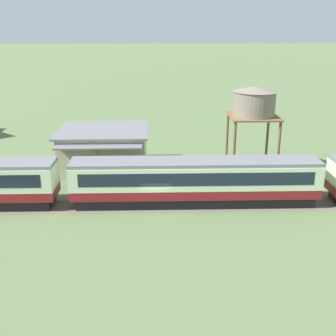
{
  "coord_description": "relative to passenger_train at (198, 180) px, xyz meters",
  "views": [
    {
      "loc": [
        0.07,
        -32.86,
        14.91
      ],
      "look_at": [
        1.15,
        5.03,
        1.79
      ],
      "focal_mm": 45.0,
      "sensor_mm": 36.0,
      "label": 1
    }
  ],
  "objects": [
    {
      "name": "railway_track",
      "position": [
        2.07,
        0.0,
        -2.21
      ],
      "size": [
        102.66,
        3.6,
        0.04
      ],
      "color": "#665B51",
      "rests_on": "ground_plane"
    },
    {
      "name": "water_tower",
      "position": [
        6.44,
        8.71,
        4.95
      ],
      "size": [
        4.95,
        4.95,
        8.87
      ],
      "color": "brown",
      "rests_on": "ground_plane"
    },
    {
      "name": "passenger_train",
      "position": [
        0.0,
        0.0,
        0.0
      ],
      "size": [
        66.1,
        3.05,
        3.99
      ],
      "color": "maroon",
      "rests_on": "ground_plane"
    },
    {
      "name": "ground_plane",
      "position": [
        -3.6,
        -0.65,
        -2.21
      ],
      "size": [
        600.0,
        600.0,
        0.0
      ],
      "primitive_type": "plane",
      "color": "#566B42"
    },
    {
      "name": "station_building",
      "position": [
        -9.06,
        9.36,
        0.0
      ],
      "size": [
        9.35,
        9.19,
        4.38
      ],
      "color": "beige",
      "rests_on": "ground_plane"
    }
  ]
}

